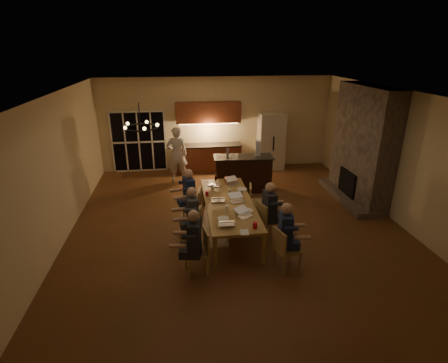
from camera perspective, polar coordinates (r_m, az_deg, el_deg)
floor at (r=8.70m, az=2.15°, el=-7.22°), size 9.00×9.00×0.00m
back_wall at (r=12.39m, az=-1.27°, el=9.40°), size 8.00×0.04×3.20m
left_wall at (r=8.39m, az=-25.86°, el=1.40°), size 0.04×9.00×3.20m
right_wall at (r=9.58m, az=26.79°, el=3.53°), size 0.04×9.00×3.20m
ceiling at (r=7.70m, az=2.49°, el=14.34°), size 8.00×9.00×0.04m
french_doors at (r=12.47m, az=-13.72°, el=6.28°), size 1.86×0.08×2.10m
fireplace at (r=10.39m, az=21.76°, el=5.56°), size 0.58×2.50×3.20m
kitchenette at (r=12.14m, az=-2.50°, el=7.20°), size 2.24×0.68×2.40m
refrigerator at (r=12.52m, az=7.68°, el=6.52°), size 0.90×0.68×2.00m
dining_table at (r=8.32m, az=0.79°, el=-5.69°), size 1.10×3.07×0.75m
bar_island at (r=10.58m, az=3.13°, el=1.30°), size 1.80×0.79×1.08m
chair_left_near at (r=6.87m, az=-4.56°, el=-11.44°), size 0.50×0.50×0.89m
chair_left_mid at (r=7.74m, az=-5.49°, el=-7.41°), size 0.54×0.54×0.89m
chair_left_far at (r=8.71m, az=-5.25°, el=-3.97°), size 0.52×0.52×0.89m
chair_right_near at (r=7.06m, az=10.33°, el=-10.77°), size 0.54×0.54×0.89m
chair_right_mid at (r=8.05m, az=7.28°, el=-6.29°), size 0.56×0.56×0.89m
chair_right_far at (r=8.93m, az=5.58°, el=-3.33°), size 0.51×0.51×0.89m
person_left_near at (r=6.66m, az=-4.83°, el=-10.07°), size 0.69×0.69×1.38m
person_right_near at (r=7.01m, az=9.92°, el=-8.65°), size 0.68×0.68×1.38m
person_left_mid at (r=7.63m, az=-5.14°, el=-5.76°), size 0.64×0.64×1.38m
person_right_mid at (r=7.91m, az=7.37°, el=-4.85°), size 0.65×0.65×1.38m
person_left_far at (r=8.68m, az=-5.70°, el=-2.31°), size 0.71×0.71×1.38m
standing_person at (r=11.30m, az=-7.69°, el=4.39°), size 0.69×0.47×1.81m
chandelier at (r=6.67m, az=-13.48°, el=8.59°), size 0.65×0.65×0.03m
laptop_a at (r=7.12m, az=0.35°, el=-6.22°), size 0.32×0.29×0.23m
laptop_b at (r=7.44m, az=3.45°, el=-4.95°), size 0.42×0.41×0.23m
laptop_c at (r=8.17m, az=-0.97°, el=-2.45°), size 0.34×0.31×0.23m
laptop_d at (r=8.12m, az=2.16°, el=-2.59°), size 0.37×0.34×0.23m
laptop_e at (r=9.07m, az=-1.47°, el=0.04°), size 0.42×0.40×0.23m
laptop_f at (r=9.13m, az=1.52°, el=0.19°), size 0.40×0.38×0.23m
mug_front at (r=7.75m, az=0.49°, el=-4.33°), size 0.09×0.09×0.10m
mug_mid at (r=8.62m, az=0.89°, el=-1.59°), size 0.09×0.09×0.10m
mug_back at (r=8.88m, az=-1.92°, el=-0.89°), size 0.09×0.09×0.10m
redcup_near at (r=7.03m, az=5.09°, el=-7.16°), size 0.09×0.09×0.12m
redcup_mid at (r=8.47m, az=-2.82°, el=-1.95°), size 0.08×0.08×0.12m
redcup_far at (r=9.40m, az=0.37°, el=0.47°), size 0.09×0.09×0.12m
can_silver at (r=7.58m, az=2.09°, el=-4.85°), size 0.07×0.07×0.12m
can_cola at (r=9.44m, az=-1.36°, el=0.56°), size 0.06×0.06×0.12m
can_right at (r=8.48m, az=2.88°, el=-1.93°), size 0.06×0.06×0.12m
plate_near at (r=7.73m, az=3.73°, el=-4.77°), size 0.27×0.27×0.02m
plate_left at (r=7.38m, az=-0.12°, el=-6.07°), size 0.25×0.25×0.02m
plate_far at (r=8.85m, az=2.96°, el=-1.28°), size 0.26×0.26×0.02m
notepad at (r=6.88m, az=3.36°, el=-8.28°), size 0.18×0.24×0.01m
bar_bottle at (r=10.39m, az=0.59°, el=4.80°), size 0.07×0.07×0.24m
bar_blender at (r=10.48m, az=5.57°, el=5.43°), size 0.16×0.16×0.45m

